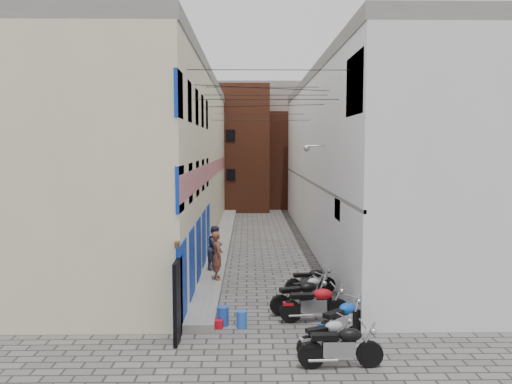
{
  "coord_description": "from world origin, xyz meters",
  "views": [
    {
      "loc": [
        -0.63,
        -13.41,
        5.19
      ],
      "look_at": [
        -0.27,
        10.39,
        3.0
      ],
      "focal_mm": 35.0,
      "sensor_mm": 36.0,
      "label": 1
    }
  ],
  "objects_px": {
    "person_a": "(217,255)",
    "water_jug_far": "(223,316)",
    "motorcycle_a": "(341,344)",
    "motorcycle_f": "(309,288)",
    "water_jug_near": "(242,319)",
    "motorcycle_b": "(328,334)",
    "motorcycle_c": "(342,317)",
    "motorcycle_d": "(315,302)",
    "motorcycle_e": "(301,295)",
    "red_crate": "(217,323)",
    "person_b": "(216,247)",
    "motorcycle_g": "(311,279)"
  },
  "relations": [
    {
      "from": "person_a",
      "to": "water_jug_far",
      "type": "xyz_separation_m",
      "value": [
        0.41,
        -4.17,
        -0.87
      ]
    },
    {
      "from": "motorcycle_a",
      "to": "motorcycle_f",
      "type": "height_order",
      "value": "motorcycle_a"
    },
    {
      "from": "motorcycle_f",
      "to": "water_jug_near",
      "type": "bearing_deg",
      "value": -71.46
    },
    {
      "from": "motorcycle_b",
      "to": "motorcycle_c",
      "type": "relative_size",
      "value": 0.87
    },
    {
      "from": "motorcycle_c",
      "to": "motorcycle_f",
      "type": "relative_size",
      "value": 1.15
    },
    {
      "from": "motorcycle_b",
      "to": "motorcycle_f",
      "type": "xyz_separation_m",
      "value": [
        0.04,
        4.11,
        0.0
      ]
    },
    {
      "from": "motorcycle_a",
      "to": "motorcycle_d",
      "type": "xyz_separation_m",
      "value": [
        -0.19,
        3.08,
        0.03
      ]
    },
    {
      "from": "motorcycle_d",
      "to": "motorcycle_f",
      "type": "distance_m",
      "value": 1.87
    },
    {
      "from": "motorcycle_f",
      "to": "motorcycle_d",
      "type": "bearing_deg",
      "value": -29.02
    },
    {
      "from": "motorcycle_e",
      "to": "red_crate",
      "type": "height_order",
      "value": "motorcycle_e"
    },
    {
      "from": "motorcycle_a",
      "to": "motorcycle_d",
      "type": "relative_size",
      "value": 0.96
    },
    {
      "from": "person_b",
      "to": "motorcycle_a",
      "type": "bearing_deg",
      "value": -129.95
    },
    {
      "from": "motorcycle_a",
      "to": "water_jug_far",
      "type": "xyz_separation_m",
      "value": [
        -2.91,
        2.83,
        -0.31
      ]
    },
    {
      "from": "motorcycle_b",
      "to": "red_crate",
      "type": "distance_m",
      "value": 3.45
    },
    {
      "from": "motorcycle_a",
      "to": "water_jug_near",
      "type": "distance_m",
      "value": 3.57
    },
    {
      "from": "motorcycle_b",
      "to": "person_a",
      "type": "distance_m",
      "value": 6.95
    },
    {
      "from": "motorcycle_d",
      "to": "motorcycle_e",
      "type": "distance_m",
      "value": 0.84
    },
    {
      "from": "motorcycle_c",
      "to": "motorcycle_g",
      "type": "relative_size",
      "value": 1.09
    },
    {
      "from": "motorcycle_e",
      "to": "motorcycle_f",
      "type": "bearing_deg",
      "value": 144.33
    },
    {
      "from": "motorcycle_a",
      "to": "person_b",
      "type": "bearing_deg",
      "value": -158.96
    },
    {
      "from": "water_jug_far",
      "to": "motorcycle_e",
      "type": "bearing_deg",
      "value": 23.27
    },
    {
      "from": "motorcycle_f",
      "to": "person_a",
      "type": "bearing_deg",
      "value": -150.1
    },
    {
      "from": "motorcycle_a",
      "to": "motorcycle_c",
      "type": "bearing_deg",
      "value": 167.33
    },
    {
      "from": "motorcycle_f",
      "to": "water_jug_far",
      "type": "distance_m",
      "value": 3.49
    },
    {
      "from": "person_b",
      "to": "person_a",
      "type": "bearing_deg",
      "value": -146.56
    },
    {
      "from": "motorcycle_b",
      "to": "motorcycle_c",
      "type": "bearing_deg",
      "value": 128.17
    },
    {
      "from": "motorcycle_c",
      "to": "motorcycle_e",
      "type": "bearing_deg",
      "value": 162.5
    },
    {
      "from": "motorcycle_d",
      "to": "motorcycle_g",
      "type": "distance_m",
      "value": 2.84
    },
    {
      "from": "motorcycle_e",
      "to": "motorcycle_g",
      "type": "distance_m",
      "value": 2.12
    },
    {
      "from": "person_a",
      "to": "water_jug_near",
      "type": "bearing_deg",
      "value": -179.05
    },
    {
      "from": "motorcycle_f",
      "to": "motorcycle_e",
      "type": "bearing_deg",
      "value": -46.26
    },
    {
      "from": "motorcycle_c",
      "to": "red_crate",
      "type": "relative_size",
      "value": 5.22
    },
    {
      "from": "motorcycle_c",
      "to": "motorcycle_a",
      "type": "bearing_deg",
      "value": -52.95
    },
    {
      "from": "motorcycle_a",
      "to": "person_b",
      "type": "xyz_separation_m",
      "value": [
        -3.47,
        8.57,
        0.54
      ]
    },
    {
      "from": "motorcycle_c",
      "to": "motorcycle_d",
      "type": "distance_m",
      "value": 1.36
    },
    {
      "from": "motorcycle_g",
      "to": "person_a",
      "type": "distance_m",
      "value": 3.58
    },
    {
      "from": "red_crate",
      "to": "motorcycle_a",
      "type": "bearing_deg",
      "value": -40.89
    },
    {
      "from": "motorcycle_c",
      "to": "motorcycle_e",
      "type": "xyz_separation_m",
      "value": [
        -0.89,
        2.02,
        0.02
      ]
    },
    {
      "from": "motorcycle_f",
      "to": "water_jug_near",
      "type": "xyz_separation_m",
      "value": [
        -2.22,
        -2.28,
        -0.25
      ]
    },
    {
      "from": "motorcycle_g",
      "to": "motorcycle_b",
      "type": "bearing_deg",
      "value": -11.62
    },
    {
      "from": "motorcycle_f",
      "to": "red_crate",
      "type": "relative_size",
      "value": 4.55
    },
    {
      "from": "motorcycle_g",
      "to": "water_jug_near",
      "type": "height_order",
      "value": "motorcycle_g"
    },
    {
      "from": "motorcycle_a",
      "to": "motorcycle_e",
      "type": "bearing_deg",
      "value": -173.48
    },
    {
      "from": "person_a",
      "to": "motorcycle_a",
      "type": "bearing_deg",
      "value": -166.21
    },
    {
      "from": "motorcycle_b",
      "to": "water_jug_near",
      "type": "distance_m",
      "value": 2.86
    },
    {
      "from": "motorcycle_c",
      "to": "motorcycle_b",
      "type": "bearing_deg",
      "value": -70.01
    },
    {
      "from": "motorcycle_f",
      "to": "person_a",
      "type": "relative_size",
      "value": 0.96
    },
    {
      "from": "motorcycle_b",
      "to": "motorcycle_d",
      "type": "relative_size",
      "value": 0.81
    },
    {
      "from": "motorcycle_a",
      "to": "motorcycle_b",
      "type": "height_order",
      "value": "motorcycle_a"
    },
    {
      "from": "motorcycle_a",
      "to": "motorcycle_g",
      "type": "height_order",
      "value": "motorcycle_a"
    }
  ]
}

